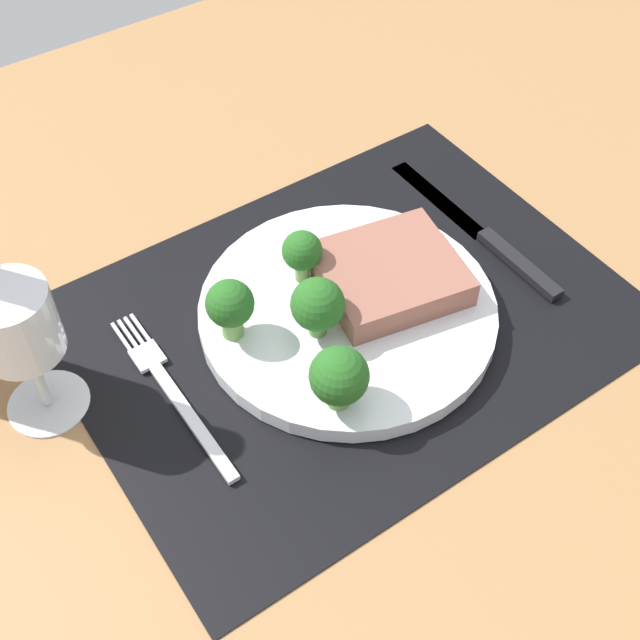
{
  "coord_description": "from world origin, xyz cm",
  "views": [
    {
      "loc": [
        -29.07,
        -38.15,
        56.0
      ],
      "look_at": [
        -2.92,
        -0.03,
        1.9
      ],
      "focal_mm": 47.21,
      "sensor_mm": 36.0,
      "label": 1
    }
  ],
  "objects_px": {
    "plate": "(347,311)",
    "fork": "(172,391)",
    "steak": "(392,277)",
    "knife": "(487,237)",
    "wine_glass": "(18,332)"
  },
  "relations": [
    {
      "from": "steak",
      "to": "fork",
      "type": "height_order",
      "value": "steak"
    },
    {
      "from": "steak",
      "to": "knife",
      "type": "relative_size",
      "value": 0.51
    },
    {
      "from": "knife",
      "to": "wine_glass",
      "type": "height_order",
      "value": "wine_glass"
    },
    {
      "from": "plate",
      "to": "fork",
      "type": "height_order",
      "value": "plate"
    },
    {
      "from": "knife",
      "to": "plate",
      "type": "bearing_deg",
      "value": -176.1
    },
    {
      "from": "plate",
      "to": "wine_glass",
      "type": "height_order",
      "value": "wine_glass"
    },
    {
      "from": "steak",
      "to": "wine_glass",
      "type": "bearing_deg",
      "value": 167.17
    },
    {
      "from": "wine_glass",
      "to": "knife",
      "type": "bearing_deg",
      "value": -7.88
    },
    {
      "from": "steak",
      "to": "knife",
      "type": "xyz_separation_m",
      "value": [
        0.12,
        0.01,
        -0.03
      ]
    },
    {
      "from": "plate",
      "to": "wine_glass",
      "type": "distance_m",
      "value": 0.27
    },
    {
      "from": "fork",
      "to": "knife",
      "type": "height_order",
      "value": "knife"
    },
    {
      "from": "steak",
      "to": "knife",
      "type": "height_order",
      "value": "steak"
    },
    {
      "from": "steak",
      "to": "fork",
      "type": "relative_size",
      "value": 0.61
    },
    {
      "from": "steak",
      "to": "plate",
      "type": "bearing_deg",
      "value": 174.7
    },
    {
      "from": "plate",
      "to": "steak",
      "type": "xyz_separation_m",
      "value": [
        0.04,
        -0.0,
        0.02
      ]
    }
  ]
}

